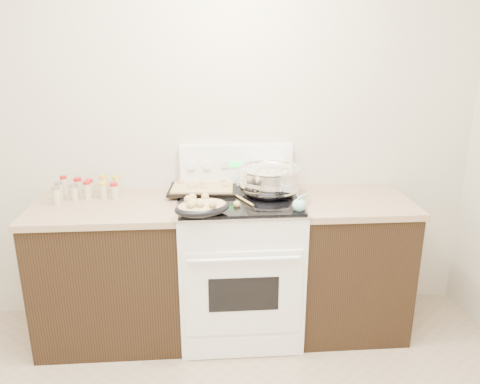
{
  "coord_description": "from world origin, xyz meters",
  "views": [
    {
      "loc": [
        0.14,
        -1.36,
        1.88
      ],
      "look_at": [
        0.35,
        1.37,
        1.0
      ],
      "focal_mm": 35.0,
      "sensor_mm": 36.0,
      "label": 1
    }
  ],
  "objects": [
    {
      "name": "blue_ladle",
      "position": [
        0.69,
        1.18,
        0.98
      ],
      "size": [
        0.15,
        0.26,
        0.1
      ],
      "color": "#85C1C7",
      "rests_on": "kitchen_range"
    },
    {
      "name": "counter_right",
      "position": [
        1.08,
        1.43,
        0.46
      ],
      "size": [
        0.73,
        0.67,
        0.92
      ],
      "color": "black",
      "rests_on": "ground"
    },
    {
      "name": "mixing_bowl",
      "position": [
        0.55,
        1.49,
        1.04
      ],
      "size": [
        0.48,
        0.48,
        0.24
      ],
      "color": "silver",
      "rests_on": "kitchen_range"
    },
    {
      "name": "wooden_spoon",
      "position": [
        0.34,
        1.31,
        0.95
      ],
      "size": [
        0.12,
        0.24,
        0.04
      ],
      "color": "tan",
      "rests_on": "kitchen_range"
    },
    {
      "name": "baking_sheet",
      "position": [
        0.12,
        1.59,
        0.96
      ],
      "size": [
        0.46,
        0.34,
        0.06
      ],
      "color": "black",
      "rests_on": "kitchen_range"
    },
    {
      "name": "room_shell",
      "position": [
        0.0,
        0.0,
        1.7
      ],
      "size": [
        4.1,
        3.6,
        2.75
      ],
      "color": "beige",
      "rests_on": "ground"
    },
    {
      "name": "kitchen_range",
      "position": [
        0.35,
        1.42,
        0.49
      ],
      "size": [
        0.78,
        0.73,
        1.22
      ],
      "color": "white",
      "rests_on": "ground"
    },
    {
      "name": "spice_jars",
      "position": [
        -0.63,
        1.57,
        0.98
      ],
      "size": [
        0.39,
        0.23,
        0.13
      ],
      "color": "#BFB28C",
      "rests_on": "counter_left"
    },
    {
      "name": "counter_left",
      "position": [
        -0.48,
        1.43,
        0.46
      ],
      "size": [
        0.93,
        0.67,
        0.92
      ],
      "color": "black",
      "rests_on": "ground"
    },
    {
      "name": "roasting_pan",
      "position": [
        0.11,
        1.14,
        0.99
      ],
      "size": [
        0.38,
        0.32,
        0.11
      ],
      "color": "black",
      "rests_on": "kitchen_range"
    }
  ]
}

